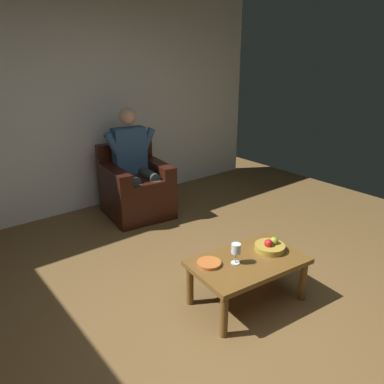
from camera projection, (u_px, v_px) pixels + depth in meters
ground_plane at (236, 336)px, 2.71m from camera, size 7.01×7.01×0.00m
wall_back at (60, 102)px, 4.38m from camera, size 5.84×0.06×2.74m
armchair at (136, 189)px, 4.65m from camera, size 0.80×0.85×0.86m
person_seated at (134, 160)px, 4.52m from camera, size 0.66×0.63×1.31m
coffee_table at (248, 266)px, 2.98m from camera, size 0.95×0.64×0.38m
wine_glass_near at (236, 250)px, 2.87m from camera, size 0.07×0.07×0.17m
fruit_bowl at (270, 247)px, 3.09m from camera, size 0.25×0.25×0.11m
decorative_dish at (209, 263)px, 2.88m from camera, size 0.19×0.19×0.02m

